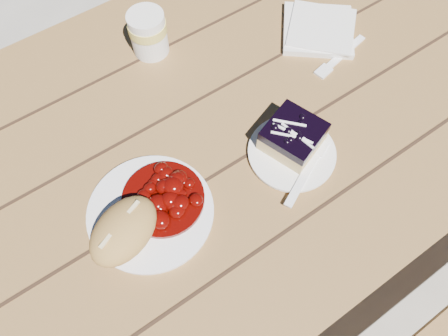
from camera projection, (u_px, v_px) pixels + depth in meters
ground at (286, 204)px, 1.59m from camera, size 60.00×60.00×0.00m
picnic_table at (316, 109)px, 1.07m from camera, size 2.00×1.55×0.75m
main_plate at (151, 213)px, 0.76m from camera, size 0.21×0.21×0.02m
goulash_stew at (162, 195)px, 0.74m from camera, size 0.14×0.14×0.04m
bread_roll at (124, 231)px, 0.70m from camera, size 0.15×0.13×0.07m
dessert_plate at (292, 153)px, 0.82m from camera, size 0.16×0.16×0.01m
blueberry_cake at (293, 136)px, 0.80m from camera, size 0.12×0.12×0.05m
fork_dessert at (303, 178)px, 0.78m from camera, size 0.16×0.09×0.00m
napkin_stack at (318, 30)px, 0.96m from camera, size 0.21×0.21×0.01m
fork_table at (345, 52)px, 0.94m from camera, size 0.16×0.05×0.00m
second_cup at (148, 33)px, 0.90m from camera, size 0.08×0.08×0.10m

